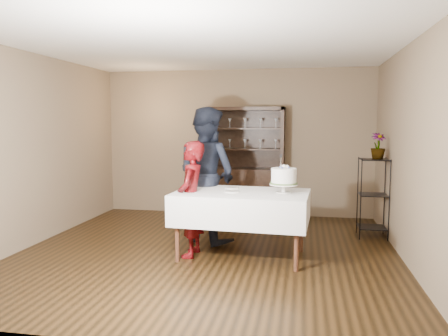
{
  "coord_description": "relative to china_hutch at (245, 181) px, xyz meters",
  "views": [
    {
      "loc": [
        1.25,
        -5.57,
        1.74
      ],
      "look_at": [
        0.2,
        0.1,
        1.13
      ],
      "focal_mm": 35.0,
      "sensor_mm": 36.0,
      "label": 1
    }
  ],
  "objects": [
    {
      "name": "plate_far",
      "position": [
        0.1,
        -2.09,
        0.19
      ],
      "size": [
        0.22,
        0.22,
        0.01
      ],
      "primitive_type": "cylinder",
      "rotation": [
        0.0,
        0.0,
        -0.19
      ],
      "color": "silver",
      "rests_on": "cake_table"
    },
    {
      "name": "wall_right",
      "position": [
        2.3,
        -2.25,
        0.69
      ],
      "size": [
        0.02,
        5.0,
        2.7
      ],
      "primitive_type": "cube",
      "color": "#725E49",
      "rests_on": "floor"
    },
    {
      "name": "ceiling",
      "position": [
        -0.2,
        -2.25,
        2.04
      ],
      "size": [
        5.0,
        5.0,
        0.0
      ],
      "primitive_type": "plane",
      "rotation": [
        3.14,
        0.0,
        0.0
      ],
      "color": "white",
      "rests_on": "back_wall"
    },
    {
      "name": "plant_etagere",
      "position": [
        2.08,
        -1.05,
        -0.01
      ],
      "size": [
        0.42,
        0.42,
        1.2
      ],
      "color": "black",
      "rests_on": "floor"
    },
    {
      "name": "cake_table",
      "position": [
        0.27,
        -2.36,
        -0.02
      ],
      "size": [
        1.75,
        1.13,
        0.85
      ],
      "rotation": [
        0.0,
        0.0,
        -0.06
      ],
      "color": "silver",
      "rests_on": "floor"
    },
    {
      "name": "back_wall",
      "position": [
        -0.2,
        0.25,
        0.69
      ],
      "size": [
        5.0,
        0.02,
        2.7
      ],
      "primitive_type": "cube",
      "color": "#725E49",
      "rests_on": "floor"
    },
    {
      "name": "man",
      "position": [
        -0.34,
        -1.69,
        0.31
      ],
      "size": [
        1.19,
        1.12,
        1.95
      ],
      "primitive_type": "imported",
      "rotation": [
        0.0,
        0.0,
        2.6
      ],
      "color": "black",
      "rests_on": "floor"
    },
    {
      "name": "china_hutch",
      "position": [
        0.0,
        0.0,
        0.0
      ],
      "size": [
        1.4,
        0.48,
        2.0
      ],
      "color": "black",
      "rests_on": "floor"
    },
    {
      "name": "wall_left",
      "position": [
        -2.7,
        -2.25,
        0.69
      ],
      "size": [
        0.02,
        5.0,
        2.7
      ],
      "primitive_type": "cube",
      "color": "#725E49",
      "rests_on": "floor"
    },
    {
      "name": "cake",
      "position": [
        0.8,
        -2.33,
        0.38
      ],
      "size": [
        0.36,
        0.36,
        0.49
      ],
      "rotation": [
        0.0,
        0.0,
        0.04
      ],
      "color": "silver",
      "rests_on": "cake_table"
    },
    {
      "name": "woman",
      "position": [
        -0.37,
        -2.44,
        0.08
      ],
      "size": [
        0.37,
        0.55,
        1.5
      ],
      "primitive_type": "imported",
      "rotation": [
        0.0,
        0.0,
        -1.56
      ],
      "color": "#340406",
      "rests_on": "floor"
    },
    {
      "name": "potted_plant",
      "position": [
        2.12,
        -1.09,
        0.72
      ],
      "size": [
        0.28,
        0.28,
        0.39
      ],
      "primitive_type": "imported",
      "rotation": [
        0.0,
        0.0,
        0.36
      ],
      "color": "#43612E",
      "rests_on": "plant_etagere"
    },
    {
      "name": "floor",
      "position": [
        -0.2,
        -2.25,
        -0.66
      ],
      "size": [
        5.0,
        5.0,
        0.0
      ],
      "primitive_type": "plane",
      "color": "black",
      "rests_on": "ground"
    },
    {
      "name": "plate_near",
      "position": [
        0.16,
        -2.4,
        0.19
      ],
      "size": [
        0.2,
        0.2,
        0.01
      ],
      "primitive_type": "cylinder",
      "rotation": [
        0.0,
        0.0,
        -0.01
      ],
      "color": "silver",
      "rests_on": "cake_table"
    }
  ]
}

